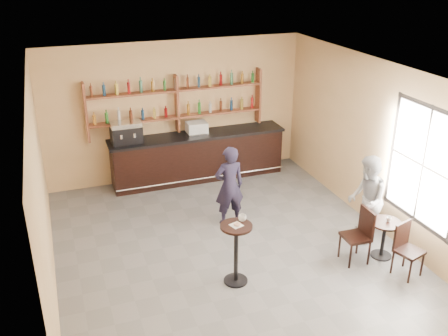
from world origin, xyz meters
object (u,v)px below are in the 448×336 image
object	(u,v)px
man_main	(229,186)
chair_west	(356,236)
pastry_case	(197,128)
pedestal_table	(236,254)
cafe_table	(383,239)
chair_south	(409,251)
patron_second	(366,200)
espresso_machine	(126,132)
bar_counter	(198,156)

from	to	relation	value
man_main	chair_west	xyz separation A→B (m)	(1.58, -1.96, -0.32)
pastry_case	pedestal_table	distance (m)	4.20
cafe_table	chair_south	xyz separation A→B (m)	(0.05, -0.60, 0.11)
chair_south	cafe_table	bearing A→B (deg)	78.12
pedestal_table	cafe_table	distance (m)	2.71
patron_second	chair_west	bearing A→B (deg)	-16.27
pedestal_table	patron_second	distance (m)	2.74
man_main	pastry_case	bearing A→B (deg)	-92.14
espresso_machine	cafe_table	xyz separation A→B (m)	(3.68, -4.28, -1.00)
espresso_machine	pastry_case	world-z (taller)	espresso_machine
pastry_case	patron_second	size ratio (longest dim) A/B	0.29
man_main	chair_west	bearing A→B (deg)	127.82
espresso_machine	pastry_case	bearing A→B (deg)	-2.20
pedestal_table	chair_west	size ratio (longest dim) A/B	1.07
chair_west	chair_south	xyz separation A→B (m)	(0.60, -0.65, -0.03)
bar_counter	cafe_table	world-z (taller)	bar_counter
chair_west	pedestal_table	bearing A→B (deg)	-91.69
pedestal_table	man_main	distance (m)	1.93
man_main	cafe_table	xyz separation A→B (m)	(2.13, -2.01, -0.47)
chair_south	pastry_case	bearing A→B (deg)	96.98
chair_west	pastry_case	bearing A→B (deg)	-158.01
espresso_machine	pastry_case	distance (m)	1.60
chair_west	espresso_machine	bearing A→B (deg)	-141.39
cafe_table	pedestal_table	bearing A→B (deg)	175.96
bar_counter	chair_west	bearing A→B (deg)	-70.28
bar_counter	chair_west	size ratio (longest dim) A/B	4.17
chair_south	patron_second	distance (m)	1.25
cafe_table	chair_west	distance (m)	0.57
bar_counter	chair_south	xyz separation A→B (m)	(2.12, -4.88, -0.10)
cafe_table	chair_south	size ratio (longest dim) A/B	0.75
chair_south	patron_second	bearing A→B (deg)	76.00
bar_counter	espresso_machine	distance (m)	1.80
bar_counter	cafe_table	bearing A→B (deg)	-64.22
pedestal_table	chair_west	distance (m)	2.15
pastry_case	chair_south	xyz separation A→B (m)	(2.13, -4.88, -0.79)
espresso_machine	patron_second	distance (m)	5.23
espresso_machine	chair_south	distance (m)	6.21
chair_south	chair_west	bearing A→B (deg)	116.07
chair_west	patron_second	world-z (taller)	patron_second
pedestal_table	cafe_table	bearing A→B (deg)	-4.04
bar_counter	man_main	size ratio (longest dim) A/B	2.52
bar_counter	chair_south	bearing A→B (deg)	-66.55
cafe_table	patron_second	size ratio (longest dim) A/B	0.42
bar_counter	chair_south	world-z (taller)	bar_counter
cafe_table	chair_west	bearing A→B (deg)	174.81
cafe_table	chair_west	size ratio (longest dim) A/B	0.70
pastry_case	espresso_machine	bearing A→B (deg)	174.20
bar_counter	patron_second	size ratio (longest dim) A/B	2.46
espresso_machine	cafe_table	distance (m)	5.73
bar_counter	man_main	world-z (taller)	man_main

